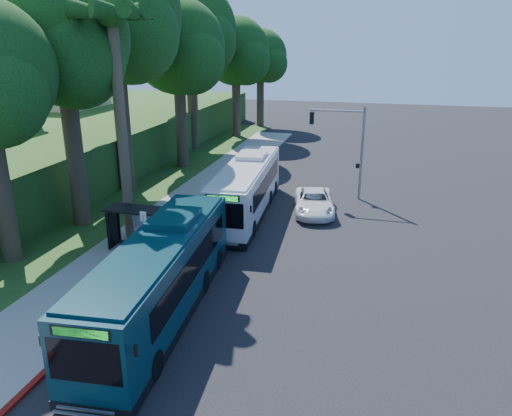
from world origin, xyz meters
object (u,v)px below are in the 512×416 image
(pickup, at_px, (314,202))
(teal_bus, at_px, (161,274))
(bus_shelter, at_px, (132,219))
(white_bus, at_px, (246,187))

(pickup, bearing_deg, teal_bus, -117.49)
(bus_shelter, height_order, white_bus, white_bus)
(bus_shelter, distance_m, white_bus, 8.91)
(bus_shelter, distance_m, pickup, 12.83)
(bus_shelter, distance_m, teal_bus, 7.74)
(teal_bus, height_order, pickup, teal_bus)
(white_bus, bearing_deg, teal_bus, -94.03)
(teal_bus, distance_m, pickup, 15.80)
(bus_shelter, relative_size, pickup, 0.57)
(pickup, bearing_deg, white_bus, -174.87)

